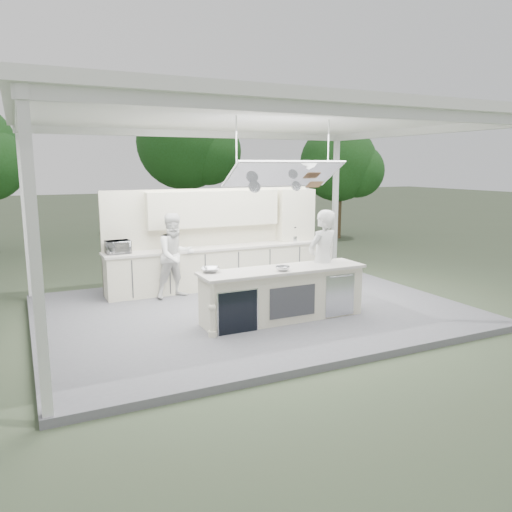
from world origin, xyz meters
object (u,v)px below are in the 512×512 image
demo_island (282,294)px  back_counter (217,267)px  head_chef (322,261)px  sous_chef (175,256)px

demo_island → back_counter: bearing=93.6°
back_counter → demo_island: bearing=-86.4°
back_counter → head_chef: (1.16, -2.60, 0.50)m
back_counter → sous_chef: bearing=-157.4°
head_chef → sous_chef: head_chef is taller
head_chef → sous_chef: size_ratio=1.09×
back_counter → head_chef: bearing=-65.9°
back_counter → sous_chef: 1.27m
demo_island → head_chef: (0.99, 0.21, 0.50)m
head_chef → sous_chef: bearing=-58.4°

